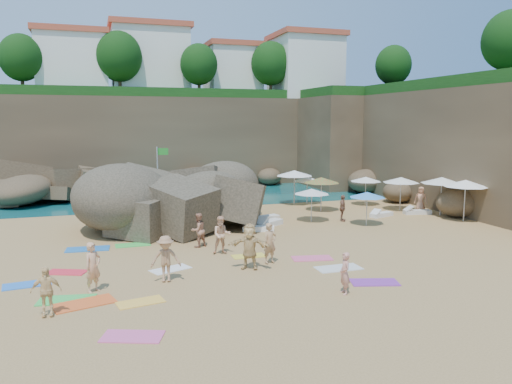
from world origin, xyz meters
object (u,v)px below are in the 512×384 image
object	(u,v)px
person_stand_0	(93,267)
person_stand_1	(198,230)
person_stand_4	(421,199)
rock_outcrop	(183,224)
person_stand_2	(187,203)
parasol_0	(179,182)
person_stand_3	(342,208)
parasol_2	(307,179)
flag_pole	(159,168)
person_stand_6	(345,273)
person_stand_5	(185,207)
parasol_1	(294,173)
lounger_0	(263,219)

from	to	relation	value
person_stand_0	person_stand_1	bearing A→B (deg)	6.51
person_stand_4	rock_outcrop	bearing A→B (deg)	-147.47
person_stand_1	person_stand_2	bearing A→B (deg)	-123.14
person_stand_0	person_stand_2	xyz separation A→B (m)	(5.66, 13.16, -0.10)
parasol_0	person_stand_1	xyz separation A→B (m)	(-0.45, -8.01, -1.37)
person_stand_3	parasol_2	bearing A→B (deg)	27.08
flag_pole	person_stand_4	world-z (taller)	flag_pole
person_stand_3	rock_outcrop	bearing A→B (deg)	108.06
parasol_0	person_stand_2	bearing A→B (deg)	11.83
parasol_2	person_stand_6	world-z (taller)	parasol_2
person_stand_0	person_stand_1	distance (m)	6.93
rock_outcrop	parasol_2	size ratio (longest dim) A/B	4.39
flag_pole	person_stand_6	xyz separation A→B (m)	(3.73, -20.20, -1.91)
person_stand_5	parasol_2	bearing A→B (deg)	0.76
parasol_2	person_stand_6	distance (m)	18.77
rock_outcrop	parasol_2	distance (m)	10.66
parasol_1	person_stand_5	bearing A→B (deg)	-160.63
lounger_0	person_stand_3	bearing A→B (deg)	-32.62
parasol_1	parasol_2	bearing A→B (deg)	1.29
person_stand_6	person_stand_3	bearing A→B (deg)	159.99
person_stand_2	person_stand_4	distance (m)	15.29
rock_outcrop	person_stand_0	distance (m)	11.74
rock_outcrop	parasol_1	world-z (taller)	parasol_1
person_stand_1	person_stand_5	bearing A→B (deg)	-121.40
person_stand_1	person_stand_3	size ratio (longest dim) A/B	1.03
rock_outcrop	person_stand_2	size ratio (longest dim) A/B	5.82
flag_pole	parasol_0	bearing A→B (deg)	-80.97
flag_pole	person_stand_5	world-z (taller)	flag_pole
rock_outcrop	parasol_1	xyz separation A→B (m)	(8.66, 4.09, 2.26)
person_stand_1	person_stand_4	bearing A→B (deg)	169.70
parasol_1	person_stand_5	world-z (taller)	parasol_1
person_stand_1	person_stand_0	bearing A→B (deg)	20.05
flag_pole	person_stand_6	world-z (taller)	flag_pole
parasol_1	person_stand_5	xyz separation A→B (m)	(-8.32, -2.93, -1.51)
flag_pole	person_stand_1	world-z (taller)	flag_pole
rock_outcrop	flag_pole	world-z (taller)	flag_pole
person_stand_2	person_stand_5	bearing A→B (deg)	87.31
parasol_0	parasol_2	distance (m)	9.58
person_stand_5	person_stand_4	bearing A→B (deg)	-24.51
person_stand_1	person_stand_2	world-z (taller)	person_stand_1
person_stand_3	person_stand_6	bearing A→B (deg)	-175.86
lounger_0	person_stand_1	bearing A→B (deg)	-149.62
person_stand_4	person_stand_0	bearing A→B (deg)	-118.89
parasol_2	person_stand_1	xyz separation A→B (m)	(-9.88, -9.67, -0.99)
person_stand_0	person_stand_5	world-z (taller)	person_stand_0
lounger_0	flag_pole	bearing A→B (deg)	110.65
person_stand_2	parasol_0	bearing A→B (deg)	23.74
parasol_1	lounger_0	distance (m)	6.57
person_stand_1	person_stand_6	bearing A→B (deg)	87.09
flag_pole	person_stand_1	distance (m)	12.39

